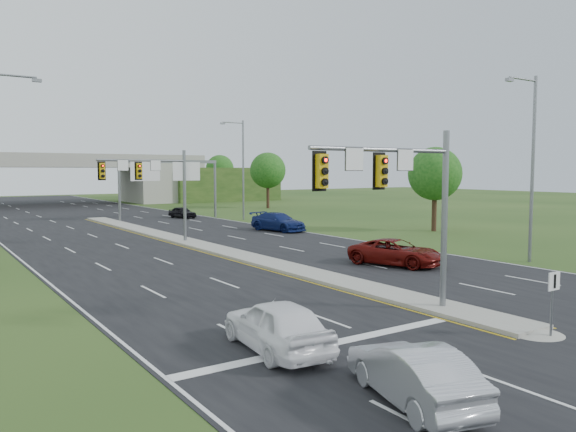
# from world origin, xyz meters

# --- Properties ---
(ground) EXTENTS (240.00, 240.00, 0.00)m
(ground) POSITION_xyz_m (0.00, 0.00, 0.00)
(ground) COLOR #244217
(ground) RESTS_ON ground
(road) EXTENTS (24.00, 160.00, 0.02)m
(road) POSITION_xyz_m (0.00, 35.00, 0.01)
(road) COLOR black
(road) RESTS_ON ground
(median) EXTENTS (2.00, 54.00, 0.16)m
(median) POSITION_xyz_m (0.00, 23.00, 0.10)
(median) COLOR gray
(median) RESTS_ON road
(median_nose) EXTENTS (2.00, 2.00, 0.16)m
(median_nose) POSITION_xyz_m (0.00, -4.00, 0.10)
(median_nose) COLOR gray
(median_nose) RESTS_ON road
(lane_markings) EXTENTS (23.72, 160.00, 0.01)m
(lane_markings) POSITION_xyz_m (-0.60, 28.91, 0.02)
(lane_markings) COLOR gold
(lane_markings) RESTS_ON road
(signal_mast_near) EXTENTS (6.62, 0.60, 7.00)m
(signal_mast_near) POSITION_xyz_m (-2.26, -0.07, 4.73)
(signal_mast_near) COLOR slate
(signal_mast_near) RESTS_ON ground
(signal_mast_far) EXTENTS (6.62, 0.60, 7.00)m
(signal_mast_far) POSITION_xyz_m (-2.26, 24.93, 4.73)
(signal_mast_far) COLOR slate
(signal_mast_far) RESTS_ON ground
(keep_right_sign) EXTENTS (0.60, 0.13, 2.20)m
(keep_right_sign) POSITION_xyz_m (0.00, -4.53, 1.52)
(keep_right_sign) COLOR slate
(keep_right_sign) RESTS_ON ground
(sign_gantry) EXTENTS (11.58, 0.44, 6.67)m
(sign_gantry) POSITION_xyz_m (6.68, 44.92, 5.24)
(sign_gantry) COLOR slate
(sign_gantry) RESTS_ON ground
(overpass) EXTENTS (80.00, 14.00, 8.10)m
(overpass) POSITION_xyz_m (0.00, 80.00, 3.55)
(overpass) COLOR gray
(overpass) RESTS_ON ground
(lightpole_r_near) EXTENTS (2.85, 0.25, 11.00)m
(lightpole_r_near) POSITION_xyz_m (13.30, 5.00, 6.10)
(lightpole_r_near) COLOR slate
(lightpole_r_near) RESTS_ON ground
(lightpole_r_far) EXTENTS (2.85, 0.25, 11.00)m
(lightpole_r_far) POSITION_xyz_m (13.30, 40.00, 6.10)
(lightpole_r_far) COLOR slate
(lightpole_r_far) RESTS_ON ground
(tree_r_near) EXTENTS (4.80, 4.80, 7.60)m
(tree_r_near) POSITION_xyz_m (22.00, 20.00, 5.18)
(tree_r_near) COLOR #382316
(tree_r_near) RESTS_ON ground
(tree_r_mid) EXTENTS (5.20, 5.20, 8.12)m
(tree_r_mid) POSITION_xyz_m (26.00, 55.00, 5.51)
(tree_r_mid) COLOR #382316
(tree_r_mid) RESTS_ON ground
(tree_back_c) EXTENTS (5.60, 5.60, 8.32)m
(tree_back_c) POSITION_xyz_m (24.00, 94.00, 5.51)
(tree_back_c) COLOR #382316
(tree_back_c) RESTS_ON ground
(tree_back_d) EXTENTS (6.00, 6.00, 8.85)m
(tree_back_d) POSITION_xyz_m (38.00, 94.00, 5.84)
(tree_back_d) COLOR #382316
(tree_back_d) RESTS_ON ground
(car_white) EXTENTS (2.35, 4.85, 1.60)m
(car_white) POSITION_xyz_m (-8.14, -0.60, 0.82)
(car_white) COLOR white
(car_white) RESTS_ON road
(car_silver) EXTENTS (2.57, 4.53, 1.41)m
(car_silver) POSITION_xyz_m (-7.53, -5.60, 0.73)
(car_silver) COLOR #BBBCC3
(car_silver) RESTS_ON road
(car_far_a) EXTENTS (4.21, 5.94, 1.50)m
(car_far_a) POSITION_xyz_m (5.91, 8.55, 0.77)
(car_far_a) COLOR #5B0C09
(car_far_a) RESTS_ON road
(car_far_b) EXTENTS (3.46, 6.04, 1.65)m
(car_far_b) POSITION_xyz_m (10.35, 27.97, 0.84)
(car_far_b) COLOR navy
(car_far_b) RESTS_ON road
(car_far_c) EXTENTS (2.38, 4.09, 1.31)m
(car_far_c) POSITION_xyz_m (8.65, 45.76, 0.67)
(car_far_c) COLOR black
(car_far_c) RESTS_ON road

